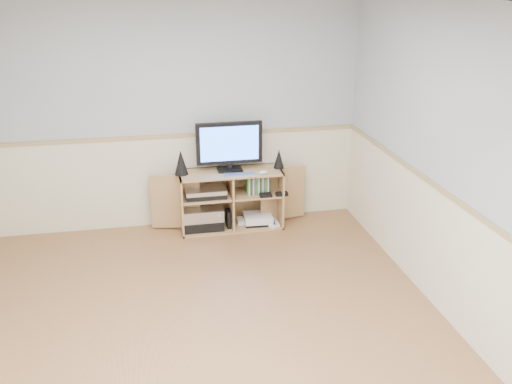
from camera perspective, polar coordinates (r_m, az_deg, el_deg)
The scene contains 11 objects.
room at distance 4.15m, azimuth -6.74°, elevation 0.48°, with size 4.04×4.54×2.54m.
media_cabinet at distance 6.33m, azimuth -2.60°, elevation -0.53°, with size 1.74×0.42×0.65m.
monitor at distance 6.13m, azimuth -2.69°, elevation 4.76°, with size 0.71×0.18×0.54m.
speaker_left at distance 6.10m, azimuth -7.51°, elevation 2.95°, with size 0.15×0.15×0.27m, color black.
speaker_right at distance 6.26m, azimuth 2.30°, elevation 3.35°, with size 0.12×0.12×0.21m, color black.
keyboard at distance 6.05m, azimuth -1.69°, elevation 1.71°, with size 0.32×0.13×0.01m, color silver.
mouse at distance 6.10m, azimuth 0.75°, elevation 1.99°, with size 0.10×0.06×0.04m, color white.
av_components at distance 6.29m, azimuth -5.23°, elevation -1.87°, with size 0.52×0.33×0.47m.
game_consoles at distance 6.42m, azimuth 0.07°, elevation -2.72°, with size 0.45×0.30×0.11m.
game_cases at distance 6.26m, azimuth 0.18°, elevation 0.74°, with size 0.26×0.14×0.19m, color #3F8C3F.
wall_outlet at distance 6.48m, azimuth 1.15°, elevation 2.51°, with size 0.12×0.03×0.12m, color white.
Camera 1 is at (-0.35, -3.75, 2.67)m, focal length 40.00 mm.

